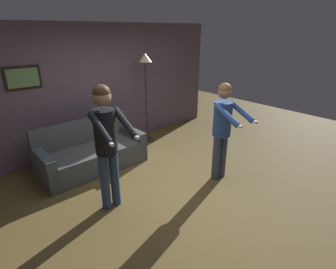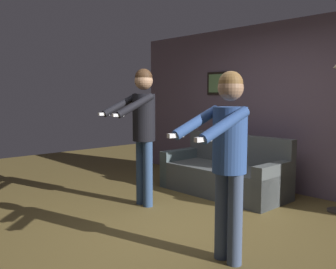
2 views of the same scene
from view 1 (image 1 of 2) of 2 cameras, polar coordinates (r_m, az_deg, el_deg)
ground_plane at (r=4.45m, az=-0.99°, el=-11.61°), size 12.00×12.00×0.00m
back_wall_assembly at (r=5.74m, az=-16.01°, el=9.47°), size 6.40×0.09×2.60m
couch at (r=5.15m, az=-16.19°, el=-4.05°), size 1.91×0.87×0.87m
torchiere_lamp at (r=5.83m, az=-4.95°, el=13.38°), size 0.29×0.29×2.00m
person_standing_left at (r=3.60m, az=-13.30°, el=-0.48°), size 0.46×0.73×1.82m
person_standing_right at (r=4.40m, az=11.88°, el=2.35°), size 0.48×0.71×1.69m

